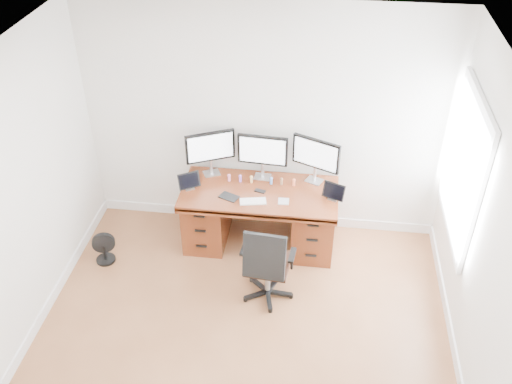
# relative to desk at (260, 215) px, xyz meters

# --- Properties ---
(ground) EXTENTS (4.50, 4.50, 0.00)m
(ground) POSITION_rel_desk_xyz_m (0.00, -1.83, -0.40)
(ground) COLOR brown
(ground) RESTS_ON ground
(back_wall) EXTENTS (4.00, 0.10, 2.70)m
(back_wall) POSITION_rel_desk_xyz_m (0.00, 0.42, 0.95)
(back_wall) COLOR white
(back_wall) RESTS_ON ground
(right_wall) EXTENTS (0.10, 4.50, 2.70)m
(right_wall) POSITION_rel_desk_xyz_m (2.00, -1.72, 0.95)
(right_wall) COLOR white
(right_wall) RESTS_ON ground
(desk) EXTENTS (1.70, 0.80, 0.75)m
(desk) POSITION_rel_desk_xyz_m (0.00, 0.00, 0.00)
(desk) COLOR #5C2712
(desk) RESTS_ON ground
(office_chair) EXTENTS (0.55, 0.54, 0.94)m
(office_chair) POSITION_rel_desk_xyz_m (0.18, -0.86, -0.09)
(office_chair) COLOR black
(office_chair) RESTS_ON ground
(floor_fan) EXTENTS (0.25, 0.21, 0.37)m
(floor_fan) POSITION_rel_desk_xyz_m (-1.67, -0.53, -0.22)
(floor_fan) COLOR black
(floor_fan) RESTS_ON ground
(monitor_left) EXTENTS (0.51, 0.27, 0.53)m
(monitor_left) POSITION_rel_desk_xyz_m (-0.58, 0.24, 0.68)
(monitor_left) COLOR silver
(monitor_left) RESTS_ON desk
(monitor_center) EXTENTS (0.55, 0.15, 0.53)m
(monitor_center) POSITION_rel_desk_xyz_m (-0.00, 0.24, 0.68)
(monitor_center) COLOR silver
(monitor_center) RESTS_ON desk
(monitor_right) EXTENTS (0.52, 0.26, 0.53)m
(monitor_right) POSITION_rel_desk_xyz_m (0.58, 0.24, 0.68)
(monitor_right) COLOR silver
(monitor_right) RESTS_ON desk
(tablet_left) EXTENTS (0.24, 0.18, 0.19)m
(tablet_left) POSITION_rel_desk_xyz_m (-0.76, -0.08, 0.43)
(tablet_left) COLOR silver
(tablet_left) RESTS_ON desk
(tablet_right) EXTENTS (0.25, 0.16, 0.19)m
(tablet_right) POSITION_rel_desk_xyz_m (0.79, -0.08, 0.43)
(tablet_right) COLOR silver
(tablet_right) RESTS_ON desk
(keyboard) EXTENTS (0.29, 0.17, 0.01)m
(keyboard) POSITION_rel_desk_xyz_m (-0.04, -0.24, 0.36)
(keyboard) COLOR white
(keyboard) RESTS_ON desk
(trackpad) EXTENTS (0.12, 0.12, 0.01)m
(trackpad) POSITION_rel_desk_xyz_m (0.28, -0.19, 0.35)
(trackpad) COLOR #B6B9BE
(trackpad) RESTS_ON desk
(drawing_tablet) EXTENTS (0.23, 0.20, 0.01)m
(drawing_tablet) POSITION_rel_desk_xyz_m (-0.31, -0.18, 0.35)
(drawing_tablet) COLOR black
(drawing_tablet) RESTS_ON desk
(phone) EXTENTS (0.13, 0.09, 0.01)m
(phone) POSITION_rel_desk_xyz_m (0.01, -0.04, 0.35)
(phone) COLOR black
(phone) RESTS_ON desk
(figurine_pink) EXTENTS (0.04, 0.04, 0.09)m
(figurine_pink) POSITION_rel_desk_xyz_m (-0.36, 0.12, 0.40)
(figurine_pink) COLOR pink
(figurine_pink) RESTS_ON desk
(figurine_purple) EXTENTS (0.04, 0.04, 0.09)m
(figurine_purple) POSITION_rel_desk_xyz_m (-0.23, 0.12, 0.40)
(figurine_purple) COLOR #AA61D2
(figurine_purple) RESTS_ON desk
(figurine_yellow) EXTENTS (0.04, 0.04, 0.09)m
(figurine_yellow) POSITION_rel_desk_xyz_m (-0.11, 0.12, 0.40)
(figurine_yellow) COLOR #DFB167
(figurine_yellow) RESTS_ON desk
(figurine_blue) EXTENTS (0.04, 0.04, 0.09)m
(figurine_blue) POSITION_rel_desk_xyz_m (0.11, 0.12, 0.40)
(figurine_blue) COLOR #6396EC
(figurine_blue) RESTS_ON desk
(figurine_brown) EXTENTS (0.04, 0.04, 0.09)m
(figurine_brown) POSITION_rel_desk_xyz_m (0.22, 0.12, 0.40)
(figurine_brown) COLOR brown
(figurine_brown) RESTS_ON desk
(figurine_orange) EXTENTS (0.04, 0.04, 0.09)m
(figurine_orange) POSITION_rel_desk_xyz_m (0.36, 0.12, 0.40)
(figurine_orange) COLOR #F37045
(figurine_orange) RESTS_ON desk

